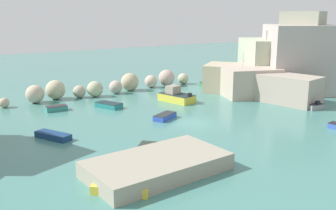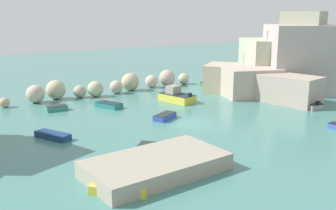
{
  "view_description": "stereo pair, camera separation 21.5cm",
  "coord_description": "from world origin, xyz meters",
  "px_view_note": "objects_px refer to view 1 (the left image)",
  "views": [
    {
      "loc": [
        -23.48,
        -29.86,
        11.14
      ],
      "look_at": [
        0.0,
        4.59,
        1.0
      ],
      "focal_mm": 40.94,
      "sensor_mm": 36.0,
      "label": 1
    },
    {
      "loc": [
        -23.3,
        -29.98,
        11.14
      ],
      "look_at": [
        0.0,
        4.59,
        1.0
      ],
      "focal_mm": 40.94,
      "sensor_mm": 36.0,
      "label": 2
    }
  ],
  "objects_px": {
    "moored_boat_1": "(176,96)",
    "moored_boat_5": "(56,108)",
    "moored_boat_4": "(53,136)",
    "moored_boat_6": "(146,148)",
    "moored_boat_10": "(165,116)",
    "moored_boat_9": "(121,189)",
    "moored_boat_7": "(210,84)",
    "moored_boat_8": "(241,93)",
    "stone_dock": "(157,165)",
    "channel_buoy": "(165,94)",
    "moored_boat_3": "(302,102)",
    "moored_boat_2": "(109,105)"
  },
  "relations": [
    {
      "from": "moored_boat_10",
      "to": "stone_dock",
      "type": "bearing_deg",
      "value": 29.18
    },
    {
      "from": "moored_boat_3",
      "to": "moored_boat_5",
      "type": "relative_size",
      "value": 2.09
    },
    {
      "from": "moored_boat_4",
      "to": "moored_boat_7",
      "type": "bearing_deg",
      "value": -93.49
    },
    {
      "from": "moored_boat_9",
      "to": "stone_dock",
      "type": "bearing_deg",
      "value": 63.93
    },
    {
      "from": "moored_boat_1",
      "to": "moored_boat_4",
      "type": "height_order",
      "value": "moored_boat_1"
    },
    {
      "from": "stone_dock",
      "to": "moored_boat_2",
      "type": "bearing_deg",
      "value": 74.01
    },
    {
      "from": "moored_boat_1",
      "to": "moored_boat_4",
      "type": "bearing_deg",
      "value": 95.8
    },
    {
      "from": "moored_boat_4",
      "to": "moored_boat_5",
      "type": "bearing_deg",
      "value": -45.82
    },
    {
      "from": "moored_boat_2",
      "to": "moored_boat_6",
      "type": "xyz_separation_m",
      "value": [
        -3.91,
        -15.17,
        -0.07
      ]
    },
    {
      "from": "moored_boat_7",
      "to": "moored_boat_9",
      "type": "relative_size",
      "value": 0.96
    },
    {
      "from": "moored_boat_4",
      "to": "moored_boat_9",
      "type": "xyz_separation_m",
      "value": [
        0.1,
        -13.01,
        0.01
      ]
    },
    {
      "from": "channel_buoy",
      "to": "moored_boat_8",
      "type": "distance_m",
      "value": 10.42
    },
    {
      "from": "moored_boat_4",
      "to": "channel_buoy",
      "type": "bearing_deg",
      "value": -88.82
    },
    {
      "from": "moored_boat_7",
      "to": "moored_boat_9",
      "type": "height_order",
      "value": "moored_boat_7"
    },
    {
      "from": "channel_buoy",
      "to": "moored_boat_8",
      "type": "bearing_deg",
      "value": -34.34
    },
    {
      "from": "moored_boat_5",
      "to": "moored_boat_8",
      "type": "bearing_deg",
      "value": -9.71
    },
    {
      "from": "moored_boat_1",
      "to": "moored_boat_9",
      "type": "height_order",
      "value": "moored_boat_1"
    },
    {
      "from": "channel_buoy",
      "to": "moored_boat_4",
      "type": "relative_size",
      "value": 0.18
    },
    {
      "from": "moored_boat_9",
      "to": "moored_boat_10",
      "type": "relative_size",
      "value": 1.14
    },
    {
      "from": "moored_boat_2",
      "to": "moored_boat_10",
      "type": "xyz_separation_m",
      "value": [
        2.71,
        -8.04,
        -0.0
      ]
    },
    {
      "from": "moored_boat_4",
      "to": "moored_boat_1",
      "type": "bearing_deg",
      "value": -97.51
    },
    {
      "from": "stone_dock",
      "to": "moored_boat_7",
      "type": "relative_size",
      "value": 2.93
    },
    {
      "from": "channel_buoy",
      "to": "moored_boat_3",
      "type": "relative_size",
      "value": 0.13
    },
    {
      "from": "moored_boat_4",
      "to": "moored_boat_6",
      "type": "bearing_deg",
      "value": -170.05
    },
    {
      "from": "moored_boat_1",
      "to": "moored_boat_5",
      "type": "xyz_separation_m",
      "value": [
        -14.27,
        3.88,
        -0.36
      ]
    },
    {
      "from": "moored_boat_1",
      "to": "stone_dock",
      "type": "bearing_deg",
      "value": 128.67
    },
    {
      "from": "moored_boat_1",
      "to": "moored_boat_2",
      "type": "bearing_deg",
      "value": 65.33
    },
    {
      "from": "moored_boat_7",
      "to": "moored_boat_4",
      "type": "bearing_deg",
      "value": 25.55
    },
    {
      "from": "moored_boat_1",
      "to": "moored_boat_9",
      "type": "xyz_separation_m",
      "value": [
        -17.73,
        -18.9,
        -0.37
      ]
    },
    {
      "from": "moored_boat_3",
      "to": "moored_boat_7",
      "type": "distance_m",
      "value": 16.43
    },
    {
      "from": "moored_boat_1",
      "to": "moored_boat_7",
      "type": "distance_m",
      "value": 12.18
    },
    {
      "from": "moored_boat_1",
      "to": "moored_boat_10",
      "type": "relative_size",
      "value": 1.62
    },
    {
      "from": "channel_buoy",
      "to": "moored_boat_4",
      "type": "bearing_deg",
      "value": -153.03
    },
    {
      "from": "channel_buoy",
      "to": "moored_boat_3",
      "type": "xyz_separation_m",
      "value": [
        10.79,
        -14.09,
        0.14
      ]
    },
    {
      "from": "moored_boat_3",
      "to": "moored_boat_2",
      "type": "bearing_deg",
      "value": 68.06
    },
    {
      "from": "moored_boat_2",
      "to": "moored_boat_8",
      "type": "relative_size",
      "value": 0.6
    },
    {
      "from": "moored_boat_6",
      "to": "moored_boat_8",
      "type": "height_order",
      "value": "moored_boat_8"
    },
    {
      "from": "channel_buoy",
      "to": "moored_boat_5",
      "type": "distance_m",
      "value": 14.88
    },
    {
      "from": "moored_boat_4",
      "to": "moored_boat_8",
      "type": "distance_m",
      "value": 27.27
    },
    {
      "from": "moored_boat_2",
      "to": "moored_boat_8",
      "type": "distance_m",
      "value": 18.29
    },
    {
      "from": "channel_buoy",
      "to": "moored_boat_10",
      "type": "xyz_separation_m",
      "value": [
        -6.47,
        -9.67,
        -0.05
      ]
    },
    {
      "from": "stone_dock",
      "to": "moored_boat_3",
      "type": "height_order",
      "value": "moored_boat_3"
    },
    {
      "from": "moored_boat_8",
      "to": "stone_dock",
      "type": "bearing_deg",
      "value": -1.17
    },
    {
      "from": "moored_boat_1",
      "to": "moored_boat_7",
      "type": "height_order",
      "value": "moored_boat_1"
    },
    {
      "from": "moored_boat_6",
      "to": "moored_boat_7",
      "type": "height_order",
      "value": "moored_boat_7"
    },
    {
      "from": "moored_boat_6",
      "to": "moored_boat_10",
      "type": "height_order",
      "value": "moored_boat_10"
    },
    {
      "from": "moored_boat_10",
      "to": "moored_boat_4",
      "type": "bearing_deg",
      "value": -26.19
    },
    {
      "from": "moored_boat_4",
      "to": "moored_boat_7",
      "type": "xyz_separation_m",
      "value": [
        28.53,
        11.7,
        0.04
      ]
    },
    {
      "from": "moored_boat_2",
      "to": "moored_boat_8",
      "type": "xyz_separation_m",
      "value": [
        17.79,
        -4.25,
        0.13
      ]
    },
    {
      "from": "moored_boat_8",
      "to": "moored_boat_10",
      "type": "bearing_deg",
      "value": -20.08
    }
  ]
}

